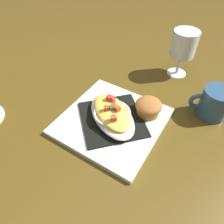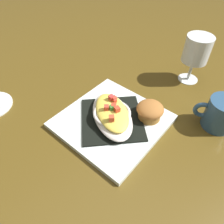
# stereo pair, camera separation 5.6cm
# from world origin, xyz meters

# --- Properties ---
(ground_plane) EXTENTS (2.60, 2.60, 0.00)m
(ground_plane) POSITION_xyz_m (0.00, 0.00, 0.00)
(ground_plane) COLOR #554015
(square_plate) EXTENTS (0.31, 0.31, 0.01)m
(square_plate) POSITION_xyz_m (0.00, 0.00, 0.01)
(square_plate) COLOR white
(square_plate) RESTS_ON ground_plane
(folded_napkin) EXTENTS (0.23, 0.24, 0.00)m
(folded_napkin) POSITION_xyz_m (0.00, 0.00, 0.02)
(folded_napkin) COLOR black
(folded_napkin) RESTS_ON square_plate
(gratin_dish) EXTENTS (0.16, 0.21, 0.05)m
(gratin_dish) POSITION_xyz_m (-0.00, -0.00, 0.04)
(gratin_dish) COLOR silver
(gratin_dish) RESTS_ON folded_napkin
(muffin) EXTENTS (0.07, 0.07, 0.05)m
(muffin) POSITION_xyz_m (-0.08, 0.06, 0.04)
(muffin) COLOR #9E6A2C
(muffin) RESTS_ON square_plate
(coffee_mug) EXTENTS (0.09, 0.11, 0.09)m
(coffee_mug) POSITION_xyz_m (-0.22, 0.19, 0.04)
(coffee_mug) COLOR #2D5174
(coffee_mug) RESTS_ON ground_plane
(stemmed_glass) EXTENTS (0.08, 0.08, 0.16)m
(stemmed_glass) POSITION_xyz_m (-0.34, 0.01, 0.11)
(stemmed_glass) COLOR white
(stemmed_glass) RESTS_ON ground_plane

